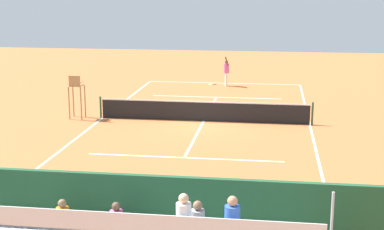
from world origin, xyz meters
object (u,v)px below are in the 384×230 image
tennis_net (204,111)px  courtside_bench (221,224)px  tennis_racket (211,84)px  tennis_ball_near (229,89)px  umpire_chair (76,92)px  tennis_player (226,70)px

tennis_net → courtside_bench: size_ratio=5.72×
tennis_net → courtside_bench: tennis_net is taller
tennis_racket → tennis_ball_near: tennis_ball_near is taller
tennis_net → umpire_chair: size_ratio=4.81×
tennis_net → umpire_chair: umpire_chair is taller
tennis_net → tennis_ball_near: tennis_net is taller
umpire_chair → tennis_net: bearing=-177.2°
courtside_bench → tennis_ball_near: bearing=-86.0°
umpire_chair → tennis_ball_near: size_ratio=32.42×
umpire_chair → courtside_bench: 15.40m
umpire_chair → tennis_ball_near: bearing=-126.9°
tennis_ball_near → tennis_player: bearing=-75.9°
tennis_net → courtside_bench: (-2.06, 13.27, 0.06)m
umpire_chair → tennis_ball_near: 11.32m
tennis_net → tennis_racket: (0.80, -10.27, -0.49)m
umpire_chair → tennis_player: bearing=-122.2°
tennis_racket → tennis_player: bearing=161.4°
tennis_player → tennis_racket: 1.48m
tennis_player → tennis_racket: (1.04, -0.35, -1.00)m
umpire_chair → tennis_player: (-6.44, -10.22, -0.30)m
tennis_player → tennis_racket: tennis_player is taller
tennis_player → tennis_ball_near: 1.60m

